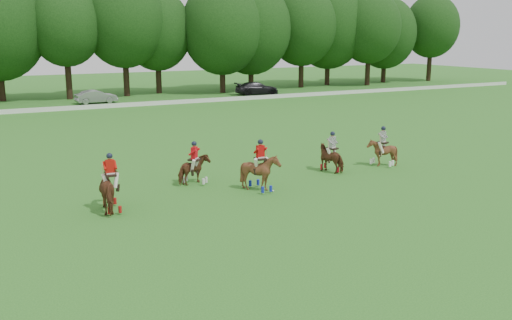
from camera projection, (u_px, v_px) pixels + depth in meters
name	position (u px, v px, depth m)	size (l,w,h in m)	color
ground	(278.00, 216.00, 23.47)	(180.00, 180.00, 0.00)	#22631C
tree_line	(68.00, 25.00, 63.42)	(117.98, 14.32, 14.75)	black
boundary_rail	(88.00, 107.00, 56.34)	(120.00, 0.10, 0.44)	white
car_mid	(96.00, 97.00, 60.93)	(1.51, 4.34, 1.43)	gray
car_right	(257.00, 88.00, 69.65)	(2.17, 5.33, 1.55)	black
polo_red_a	(111.00, 190.00, 23.93)	(1.36, 2.22, 2.49)	#532C16
polo_red_b	(195.00, 169.00, 28.21)	(1.88, 1.88, 2.17)	#532C16
polo_red_c	(260.00, 172.00, 27.04)	(1.46, 1.64, 2.48)	#532C16
polo_stripe_a	(332.00, 157.00, 30.80)	(1.36, 1.92, 2.20)	#532C16
polo_stripe_b	(382.00, 152.00, 32.08)	(1.77, 1.84, 2.27)	#532C16
polo_ball	(273.00, 191.00, 27.00)	(0.09, 0.09, 0.09)	white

